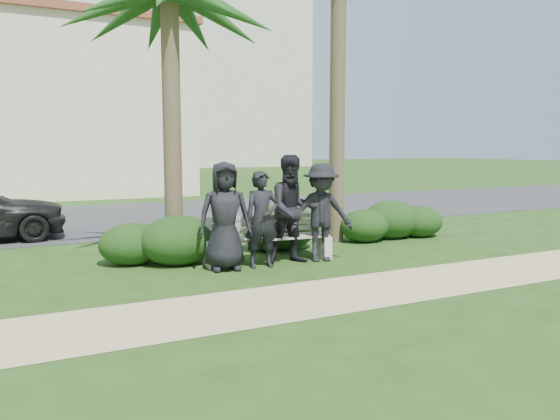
# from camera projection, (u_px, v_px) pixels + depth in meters

# --- Properties ---
(ground) EXTENTS (160.00, 160.00, 0.00)m
(ground) POSITION_uv_depth(u_px,v_px,m) (296.00, 266.00, 9.16)
(ground) COLOR #213D11
(ground) RESTS_ON ground
(footpath) EXTENTS (30.00, 1.60, 0.01)m
(footpath) POSITION_uv_depth(u_px,v_px,m) (358.00, 291.00, 7.56)
(footpath) COLOR tan
(footpath) RESTS_ON ground
(asphalt_street) EXTENTS (160.00, 8.00, 0.01)m
(asphalt_street) POSITION_uv_depth(u_px,v_px,m) (168.00, 215.00, 16.25)
(asphalt_street) COLOR #2D2D30
(asphalt_street) RESTS_ON ground
(stucco_bldg_right) EXTENTS (8.40, 8.40, 7.30)m
(stucco_bldg_right) POSITION_uv_depth(u_px,v_px,m) (84.00, 110.00, 24.27)
(stucco_bldg_right) COLOR beige
(stucco_bldg_right) RESTS_ON ground
(hotel_tower) EXTENTS (26.00, 18.00, 37.30)m
(hotel_tower) POSITION_uv_depth(u_px,v_px,m) (176.00, 49.00, 62.71)
(hotel_tower) COLOR beige
(hotel_tower) RESTS_ON ground
(park_bench) EXTENTS (2.27, 0.73, 0.78)m
(park_bench) POSITION_uv_depth(u_px,v_px,m) (268.00, 242.00, 9.53)
(park_bench) COLOR #A39B89
(park_bench) RESTS_ON ground
(man_a) EXTENTS (0.95, 0.70, 1.77)m
(man_a) POSITION_uv_depth(u_px,v_px,m) (225.00, 216.00, 8.83)
(man_a) COLOR black
(man_a) RESTS_ON ground
(man_b) EXTENTS (0.63, 0.46, 1.61)m
(man_b) POSITION_uv_depth(u_px,v_px,m) (262.00, 219.00, 9.03)
(man_b) COLOR black
(man_b) RESTS_ON ground
(man_c) EXTENTS (0.99, 0.82, 1.87)m
(man_c) POSITION_uv_depth(u_px,v_px,m) (293.00, 209.00, 9.35)
(man_c) COLOR black
(man_c) RESTS_ON ground
(man_d) EXTENTS (1.24, 0.91, 1.72)m
(man_d) POSITION_uv_depth(u_px,v_px,m) (321.00, 212.00, 9.53)
(man_d) COLOR black
(man_d) RESTS_ON ground
(hedge_a) EXTENTS (1.12, 0.92, 0.73)m
(hedge_a) POSITION_uv_depth(u_px,v_px,m) (132.00, 243.00, 9.33)
(hedge_a) COLOR black
(hedge_a) RESTS_ON ground
(hedge_b) EXTENTS (1.33, 1.10, 0.87)m
(hedge_b) POSITION_uv_depth(u_px,v_px,m) (178.00, 239.00, 9.33)
(hedge_b) COLOR black
(hedge_b) RESTS_ON ground
(hedge_c) EXTENTS (1.08, 0.89, 0.70)m
(hedge_c) POSITION_uv_depth(u_px,v_px,m) (270.00, 232.00, 10.59)
(hedge_c) COLOR black
(hedge_c) RESTS_ON ground
(hedge_d) EXTENTS (1.42, 1.18, 0.93)m
(hedge_d) POSITION_uv_depth(u_px,v_px,m) (282.00, 226.00, 10.72)
(hedge_d) COLOR black
(hedge_d) RESTS_ON ground
(hedge_e) EXTENTS (1.09, 0.90, 0.71)m
(hedge_e) POSITION_uv_depth(u_px,v_px,m) (364.00, 225.00, 11.59)
(hedge_e) COLOR black
(hedge_e) RESTS_ON ground
(hedge_f) EXTENTS (1.32, 1.09, 0.86)m
(hedge_f) POSITION_uv_depth(u_px,v_px,m) (391.00, 218.00, 12.07)
(hedge_f) COLOR black
(hedge_f) RESTS_ON ground
(hedge_extra) EXTENTS (1.09, 0.90, 0.71)m
(hedge_extra) POSITION_uv_depth(u_px,v_px,m) (420.00, 221.00, 12.27)
(hedge_extra) COLOR black
(hedge_extra) RESTS_ON ground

